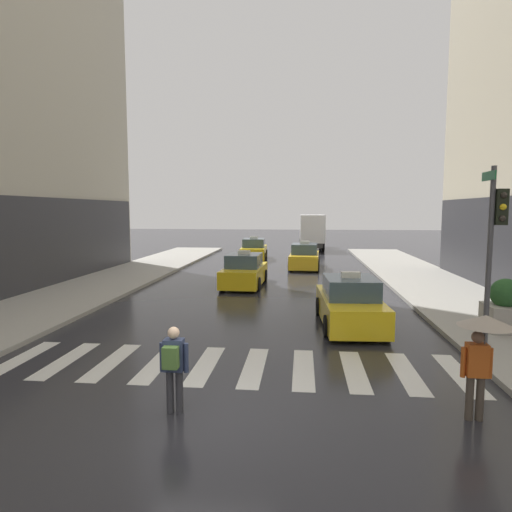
{
  "coord_description": "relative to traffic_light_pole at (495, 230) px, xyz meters",
  "views": [
    {
      "loc": [
        1.74,
        -7.38,
        3.79
      ],
      "look_at": [
        0.13,
        8.0,
        2.19
      ],
      "focal_mm": 31.15,
      "sensor_mm": 36.0,
      "label": 1
    }
  ],
  "objects": [
    {
      "name": "pedestrian_with_backpack",
      "position": [
        -7.42,
        -4.61,
        -2.29
      ],
      "size": [
        0.55,
        0.43,
        1.65
      ],
      "color": "#333338",
      "rests_on": "ground"
    },
    {
      "name": "taxi_third",
      "position": [
        -4.92,
        16.56,
        -2.53
      ],
      "size": [
        2.08,
        4.61,
        1.8
      ],
      "color": "gold",
      "rests_on": "ground"
    },
    {
      "name": "pedestrian_with_umbrella",
      "position": [
        -1.87,
        -4.29,
        -1.74
      ],
      "size": [
        0.96,
        0.96,
        1.94
      ],
      "color": "#473D33",
      "rests_on": "ground"
    },
    {
      "name": "taxi_second",
      "position": [
        -7.95,
        9.47,
        -2.53
      ],
      "size": [
        2.05,
        4.59,
        1.8
      ],
      "color": "yellow",
      "rests_on": "ground"
    },
    {
      "name": "crosswalk_markings",
      "position": [
        -6.82,
        -1.99,
        -3.25
      ],
      "size": [
        11.3,
        2.8,
        0.01
      ],
      "color": "silver",
      "rests_on": "ground"
    },
    {
      "name": "taxi_fourth",
      "position": [
        -8.78,
        21.44,
        -2.53
      ],
      "size": [
        2.05,
        4.6,
        1.8
      ],
      "color": "yellow",
      "rests_on": "ground"
    },
    {
      "name": "ground_plane",
      "position": [
        -6.82,
        -4.99,
        -3.26
      ],
      "size": [
        160.0,
        160.0,
        0.0
      ],
      "primitive_type": "plane",
      "color": "#26262B"
    },
    {
      "name": "traffic_light_pole",
      "position": [
        0.0,
        0.0,
        0.0
      ],
      "size": [
        0.44,
        0.84,
        4.8
      ],
      "color": "#47474C",
      "rests_on": "curb_right"
    },
    {
      "name": "planter_near_corner",
      "position": [
        1.02,
        1.47,
        -2.38
      ],
      "size": [
        1.1,
        1.1,
        1.6
      ],
      "color": "#A8A399",
      "rests_on": "curb_right"
    },
    {
      "name": "box_truck",
      "position": [
        -4.19,
        30.5,
        -1.41
      ],
      "size": [
        2.34,
        7.56,
        3.35
      ],
      "color": "#2D2D2D",
      "rests_on": "ground"
    },
    {
      "name": "taxi_lead",
      "position": [
        -3.51,
        2.18,
        -2.53
      ],
      "size": [
        2.11,
        4.62,
        1.8
      ],
      "color": "yellow",
      "rests_on": "ground"
    }
  ]
}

